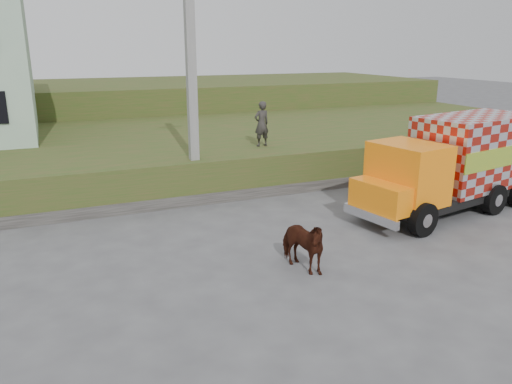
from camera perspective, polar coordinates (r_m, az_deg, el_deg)
name	(u,v)px	position (r m, az deg, el deg)	size (l,w,h in m)	color
ground	(276,241)	(14.15, 2.28, -5.64)	(120.00, 120.00, 0.00)	#474749
embankment	(183,150)	(23.02, -8.33, 4.79)	(40.00, 12.00, 1.50)	#2F4E1A
embankment_far	(136,105)	(34.53, -13.57, 9.59)	(40.00, 12.00, 3.00)	#2F4E1A
retaining_strip	(171,202)	(17.23, -9.74, -1.09)	(16.00, 0.50, 0.40)	#595651
utility_pole	(192,84)	(17.14, -7.36, 12.14)	(1.20, 0.30, 8.00)	gray
cargo_truck	(456,163)	(17.65, 21.85, 3.06)	(7.22, 3.49, 3.09)	black
cow	(301,244)	(12.20, 5.17, -5.97)	(0.73, 1.60, 1.35)	black
pedestrian	(262,124)	(19.61, 0.65, 7.79)	(0.64, 0.42, 1.75)	#2F2D29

